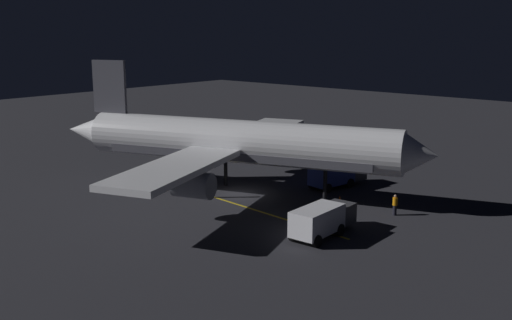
{
  "coord_description": "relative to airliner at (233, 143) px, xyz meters",
  "views": [
    {
      "loc": [
        39.54,
        36.35,
        14.95
      ],
      "look_at": [
        0.0,
        2.0,
        3.5
      ],
      "focal_mm": 42.24,
      "sensor_mm": 36.0,
      "label": 1
    }
  ],
  "objects": [
    {
      "name": "airliner",
      "position": [
        0.0,
        0.0,
        0.0
      ],
      "size": [
        33.41,
        35.47,
        11.99
      ],
      "color": "white",
      "rests_on": "ground_plane"
    },
    {
      "name": "baggage_truck",
      "position": [
        4.38,
        12.94,
        -3.53
      ],
      "size": [
        6.33,
        2.47,
        2.32
      ],
      "color": "silver",
      "rests_on": "ground_plane"
    },
    {
      "name": "apron_guide_stripe",
      "position": [
        2.64,
        4.56,
        -4.74
      ],
      "size": [
        2.28,
        20.72,
        0.01
      ],
      "primitive_type": "cube",
      "rotation": [
        0.0,
        0.0,
        -0.1
      ],
      "color": "gold",
      "rests_on": "ground_plane"
    },
    {
      "name": "catering_truck",
      "position": [
        -8.15,
        5.89,
        -3.57
      ],
      "size": [
        6.45,
        3.15,
        2.2
      ],
      "color": "navy",
      "rests_on": "ground_plane"
    },
    {
      "name": "traffic_cone_near_left",
      "position": [
        -4.04,
        9.0,
        -4.49
      ],
      "size": [
        0.5,
        0.5,
        0.55
      ],
      "color": "#EA590F",
      "rests_on": "ground_plane"
    },
    {
      "name": "ground_crew_worker",
      "position": [
        -3.74,
        14.53,
        -3.85
      ],
      "size": [
        0.4,
        0.4,
        1.74
      ],
      "color": "black",
      "rests_on": "ground_plane"
    },
    {
      "name": "traffic_cone_near_right",
      "position": [
        -7.58,
        3.75,
        -4.49
      ],
      "size": [
        0.5,
        0.5,
        0.55
      ],
      "color": "#EA590F",
      "rests_on": "ground_plane"
    },
    {
      "name": "traffic_cone_under_wing",
      "position": [
        2.4,
        9.89,
        -4.49
      ],
      "size": [
        0.5,
        0.5,
        0.55
      ],
      "color": "#EA590F",
      "rests_on": "ground_plane"
    },
    {
      "name": "ground_plane",
      "position": [
        -0.2,
        0.56,
        -4.84
      ],
      "size": [
        180.0,
        180.0,
        0.2
      ],
      "primitive_type": "cube",
      "color": "#28282E"
    }
  ]
}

